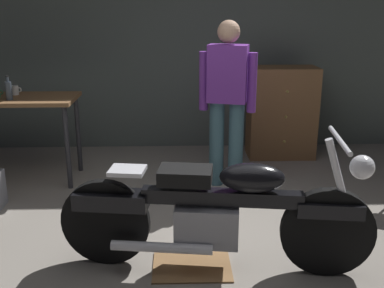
{
  "coord_description": "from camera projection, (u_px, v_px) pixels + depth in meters",
  "views": [
    {
      "loc": [
        -0.07,
        -3.08,
        1.81
      ],
      "look_at": [
        0.05,
        0.7,
        0.65
      ],
      "focal_mm": 42.71,
      "sensor_mm": 36.0,
      "label": 1
    }
  ],
  "objects": [
    {
      "name": "ground_plane",
      "position": [
        188.0,
        252.0,
        3.48
      ],
      "size": [
        12.0,
        12.0,
        0.0
      ],
      "primitive_type": "plane",
      "color": "gray"
    },
    {
      "name": "back_wall",
      "position": [
        182.0,
        26.0,
        5.7
      ],
      "size": [
        8.0,
        0.12,
        3.1
      ],
      "primitive_type": "cube",
      "color": "#56605B",
      "rests_on": "ground_plane"
    },
    {
      "name": "workbench",
      "position": [
        13.0,
        108.0,
        4.7
      ],
      "size": [
        1.3,
        0.64,
        0.9
      ],
      "color": "brown",
      "rests_on": "ground_plane"
    },
    {
      "name": "motorcycle",
      "position": [
        217.0,
        211.0,
        3.14
      ],
      "size": [
        2.18,
        0.62,
        1.0
      ],
      "rotation": [
        0.0,
        0.0,
        -0.13
      ],
      "color": "black",
      "rests_on": "ground_plane"
    },
    {
      "name": "person_standing",
      "position": [
        227.0,
        97.0,
        4.52
      ],
      "size": [
        0.55,
        0.31,
        1.67
      ],
      "rotation": [
        0.0,
        0.0,
        2.88
      ],
      "color": "#416774",
      "rests_on": "ground_plane"
    },
    {
      "name": "wooden_dresser",
      "position": [
        281.0,
        112.0,
        5.55
      ],
      "size": [
        0.8,
        0.47,
        1.1
      ],
      "color": "brown",
      "rests_on": "ground_plane"
    },
    {
      "name": "drip_tray",
      "position": [
        192.0,
        267.0,
        3.27
      ],
      "size": [
        0.56,
        0.4,
        0.01
      ],
      "primitive_type": "cube",
      "color": "olive",
      "rests_on": "ground_plane"
    },
    {
      "name": "mug_white_ceramic",
      "position": [
        15.0,
        90.0,
        4.78
      ],
      "size": [
        0.11,
        0.07,
        0.1
      ],
      "color": "white",
      "rests_on": "workbench"
    },
    {
      "name": "bottle",
      "position": [
        9.0,
        90.0,
        4.51
      ],
      "size": [
        0.06,
        0.06,
        0.24
      ],
      "color": "#3F4C59",
      "rests_on": "workbench"
    }
  ]
}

